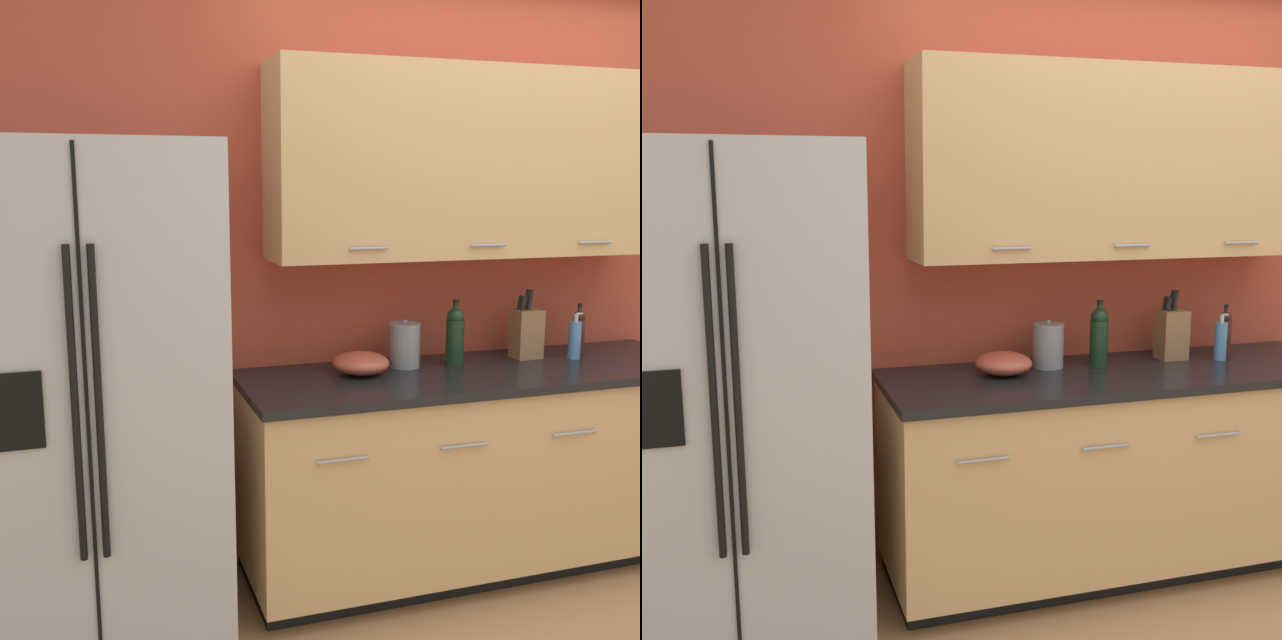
% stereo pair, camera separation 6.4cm
% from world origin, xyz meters
% --- Properties ---
extents(wall_back, '(10.00, 0.39, 2.60)m').
position_xyz_m(wall_back, '(-0.05, 1.31, 1.42)').
color(wall_back, '#AD422D').
rests_on(wall_back, ground_plane).
extents(counter_unit, '(2.07, 0.64, 0.90)m').
position_xyz_m(counter_unit, '(-0.21, 1.01, 0.45)').
color(counter_unit, black).
rests_on(counter_unit, ground_plane).
extents(refrigerator, '(0.91, 0.75, 1.81)m').
position_xyz_m(refrigerator, '(-1.82, 0.96, 0.91)').
color(refrigerator, '#B2B2B5').
rests_on(refrigerator, ground_plane).
extents(knife_block, '(0.12, 0.10, 0.31)m').
position_xyz_m(knife_block, '(0.08, 1.14, 1.01)').
color(knife_block, olive).
rests_on(knife_block, counter_unit).
extents(wine_bottle, '(0.08, 0.08, 0.29)m').
position_xyz_m(wine_bottle, '(-0.30, 1.10, 1.03)').
color(wine_bottle, black).
rests_on(wine_bottle, counter_unit).
extents(soap_dispenser, '(0.06, 0.05, 0.21)m').
position_xyz_m(soap_dispenser, '(0.27, 1.05, 0.98)').
color(soap_dispenser, '#4C7FB2').
rests_on(soap_dispenser, counter_unit).
extents(oil_bottle, '(0.06, 0.06, 0.23)m').
position_xyz_m(oil_bottle, '(0.35, 1.13, 1.00)').
color(oil_bottle, '#3D1914').
rests_on(oil_bottle, counter_unit).
extents(steel_canister, '(0.14, 0.14, 0.21)m').
position_xyz_m(steel_canister, '(-0.52, 1.14, 0.99)').
color(steel_canister, gray).
rests_on(steel_canister, counter_unit).
extents(mixing_bowl, '(0.24, 0.24, 0.09)m').
position_xyz_m(mixing_bowl, '(-0.74, 1.08, 0.94)').
color(mixing_bowl, '#B24C38').
rests_on(mixing_bowl, counter_unit).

